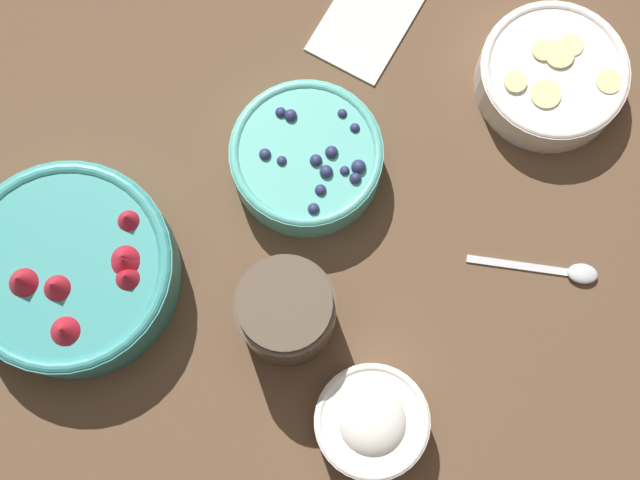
{
  "coord_description": "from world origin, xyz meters",
  "views": [
    {
      "loc": [
        0.21,
        0.15,
        0.92
      ],
      "look_at": [
        0.04,
        0.03,
        0.05
      ],
      "focal_mm": 50.0,
      "sensor_mm": 36.0,
      "label": 1
    }
  ],
  "objects": [
    {
      "name": "jar_chocolate",
      "position": [
        0.12,
        0.04,
        0.05
      ],
      "size": [
        0.1,
        0.1,
        0.11
      ],
      "color": "brown",
      "rests_on": "ground_plane"
    },
    {
      "name": "spoon",
      "position": [
        -0.1,
        0.24,
        0.0
      ],
      "size": [
        0.08,
        0.13,
        0.01
      ],
      "color": "silver",
      "rests_on": "ground_plane"
    },
    {
      "name": "napkin",
      "position": [
        -0.2,
        -0.1,
        0.0
      ],
      "size": [
        0.14,
        0.11,
        0.01
      ],
      "color": "silver",
      "rests_on": "ground_plane"
    },
    {
      "name": "bowl_blueberries",
      "position": [
        -0.02,
        -0.04,
        0.03
      ],
      "size": [
        0.16,
        0.16,
        0.06
      ],
      "color": "#56B7A8",
      "rests_on": "ground_plane"
    },
    {
      "name": "ground_plane",
      "position": [
        0.0,
        0.0,
        0.0
      ],
      "size": [
        4.0,
        4.0,
        0.0
      ],
      "primitive_type": "plane",
      "color": "brown"
    },
    {
      "name": "bowl_cream",
      "position": [
        0.15,
        0.18,
        0.03
      ],
      "size": [
        0.11,
        0.11,
        0.06
      ],
      "color": "white",
      "rests_on": "ground_plane"
    },
    {
      "name": "bowl_bananas",
      "position": [
        -0.26,
        0.11,
        0.03
      ],
      "size": [
        0.16,
        0.16,
        0.05
      ],
      "color": "white",
      "rests_on": "ground_plane"
    },
    {
      "name": "bowl_strawberries",
      "position": [
        0.22,
        -0.16,
        0.04
      ],
      "size": [
        0.22,
        0.22,
        0.09
      ],
      "color": "teal",
      "rests_on": "ground_plane"
    }
  ]
}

